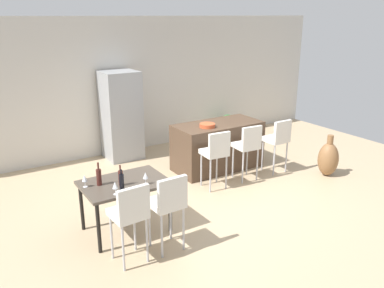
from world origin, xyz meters
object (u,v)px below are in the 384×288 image
Objects in this scene: bar_chair_right at (278,138)px; wine_bottle_right at (122,183)px; potted_plant at (228,124)px; wine_glass_middle at (85,178)px; wine_bottle_near at (99,177)px; kitchen_island at (218,146)px; refrigerator at (121,116)px; wine_glass_left at (145,176)px; fruit_bowl at (207,125)px; dining_chair_far at (168,201)px; bar_chair_left at (216,151)px; floor_vase at (328,159)px; wine_glass_far at (115,185)px; dining_chair_near at (130,212)px; wine_bottle_end at (121,178)px; dining_table at (125,187)px; bar_chair_middle at (248,144)px.

wine_bottle_right is (-3.48, -0.76, 0.16)m from bar_chair_right.
wine_glass_middle is at bearing -148.49° from potted_plant.
wine_bottle_right is (0.18, -0.35, 0.00)m from wine_bottle_near.
kitchen_island is 2.13m from refrigerator.
bar_chair_right is 1.82× the size of potted_plant.
wine_bottle_right reaches higher than wine_glass_left.
dining_chair_far is at bearing -134.69° from fruit_bowl.
floor_vase is (2.16, -0.64, -0.37)m from bar_chair_left.
wine_glass_far is at bearing -79.83° from wine_bottle_near.
dining_chair_near is at bearing -74.34° from wine_glass_middle.
dining_chair_near is 0.57× the size of refrigerator.
bar_chair_right is at bearing 5.50° from wine_glass_middle.
wine_glass_far is at bearing -157.62° from wine_bottle_right.
dining_chair_far is 3.75m from refrigerator.
bar_chair_right is at bearing -0.01° from bar_chair_left.
wine_bottle_near is 4.41m from floor_vase.
refrigerator reaches higher than wine_glass_left.
kitchen_island is at bearing 52.31° from bar_chair_left.
wine_glass_middle is (-0.18, 0.04, 0.00)m from wine_bottle_near.
wine_bottle_end is (-2.59, -1.37, 0.39)m from kitchen_island.
bar_chair_right is 3.38m from dining_table.
dining_chair_far is (-3.08, -1.26, 0.00)m from bar_chair_right.
wine_glass_left is 0.22× the size of floor_vase.
wine_bottle_end is at bearing -150.98° from fruit_bowl.
floor_vase is (4.13, -0.06, -0.52)m from wine_bottle_end.
dining_chair_near is 3.60× the size of fruit_bowl.
dining_table is 3.96× the size of wine_bottle_end.
wine_bottle_end reaches higher than floor_vase.
bar_chair_middle is 0.84m from fruit_bowl.
dining_chair_far is 3.85m from floor_vase.
bar_chair_middle is 2.97m from wine_glass_far.
bar_chair_right is 3.26× the size of wine_bottle_near.
bar_chair_middle is at bearing 15.70° from wine_glass_far.
wine_bottle_near is 1.85× the size of wine_glass_far.
potted_plant is at bearing 35.83° from dining_table.
wine_glass_far is 5.29m from potted_plant.
dining_chair_near is (-2.86, -1.26, 0.00)m from bar_chair_middle.
wine_bottle_right is 0.36m from wine_glass_left.
floor_vase is at bearing -3.05° from wine_bottle_near.
bar_chair_middle is at bearing 23.76° from dining_chair_near.
wine_glass_left is 0.09× the size of refrigerator.
bar_chair_middle and dining_chair_far have the same top height.
floor_vase is at bearing 1.17° from wine_glass_left.
potted_plant is at bearing 60.24° from bar_chair_middle.
dining_chair_near is 3.90m from refrigerator.
wine_glass_middle is at bearing -171.22° from bar_chair_left.
dining_chair_far is 3.26× the size of wine_bottle_near.
wine_bottle_right is at bearing -149.70° from kitchen_island.
dining_table is at bearing -13.55° from wine_glass_middle.
wine_bottle_right is 0.16× the size of refrigerator.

